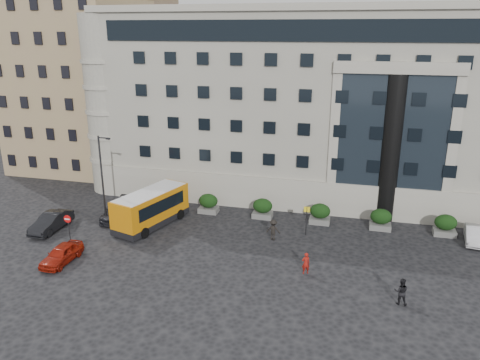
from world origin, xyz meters
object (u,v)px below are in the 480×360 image
(parked_car_b, at_px, (51,222))
(pedestrian_a, at_px, (306,263))
(minibus, at_px, (151,207))
(white_taxi, at_px, (474,235))
(hedge_b, at_px, (263,208))
(parked_car_c, at_px, (119,211))
(pedestrian_b, at_px, (401,291))
(hedge_d, at_px, (381,219))
(street_lamp, at_px, (103,177))
(red_truck, at_px, (155,166))
(hedge_a, at_px, (208,203))
(bus_stop_sign, at_px, (307,216))
(parked_car_d, at_px, (155,174))
(no_entry_sign, at_px, (68,223))
(hedge_c, at_px, (320,213))
(pedestrian_c, at_px, (273,230))
(parked_car_a, at_px, (62,254))
(hedge_e, at_px, (445,225))

(parked_car_b, distance_m, pedestrian_a, 22.18)
(minibus, distance_m, white_taxi, 27.04)
(hedge_b, relative_size, parked_car_c, 0.37)
(pedestrian_b, bearing_deg, hedge_d, -83.97)
(street_lamp, distance_m, red_truck, 14.06)
(hedge_a, bearing_deg, parked_car_b, -148.71)
(hedge_d, distance_m, bus_stop_sign, 6.76)
(hedge_a, height_order, white_taxi, hedge_a)
(hedge_a, distance_m, minibus, 5.71)
(street_lamp, xyz_separation_m, bus_stop_sign, (17.44, 2.00, -2.64))
(hedge_d, distance_m, pedestrian_a, 10.78)
(bus_stop_sign, xyz_separation_m, parked_car_b, (-21.35, -4.40, -0.98))
(parked_car_d, xyz_separation_m, white_taxi, (32.03, -9.00, -0.04))
(parked_car_b, bearing_deg, street_lamp, 31.64)
(hedge_a, xyz_separation_m, red_truck, (-9.37, 8.87, 0.46))
(hedge_a, bearing_deg, parked_car_d, 138.07)
(hedge_a, relative_size, street_lamp, 0.23)
(red_truck, height_order, pedestrian_b, red_truck)
(hedge_b, relative_size, no_entry_sign, 0.79)
(minibus, bearing_deg, no_entry_sign, -120.04)
(street_lamp, bearing_deg, hedge_a, 31.16)
(minibus, xyz_separation_m, pedestrian_b, (20.39, -7.66, -0.82))
(bus_stop_sign, distance_m, minibus, 13.48)
(hedge_b, xyz_separation_m, red_truck, (-14.57, 8.87, 0.46))
(hedge_d, bearing_deg, hedge_c, 180.00)
(pedestrian_c, bearing_deg, pedestrian_a, 125.05)
(bus_stop_sign, bearing_deg, hedge_b, 146.93)
(pedestrian_a, height_order, pedestrian_b, pedestrian_b)
(red_truck, xyz_separation_m, parked_car_b, (-2.48, -16.07, -0.63))
(hedge_d, xyz_separation_m, pedestrian_c, (-8.60, -4.42, -0.04))
(parked_car_a, relative_size, pedestrian_a, 2.43)
(minibus, relative_size, pedestrian_a, 4.89)
(parked_car_a, xyz_separation_m, parked_car_d, (-1.63, 20.31, 0.01))
(hedge_d, xyz_separation_m, no_entry_sign, (-24.60, -8.84, 0.72))
(hedge_c, relative_size, red_truck, 0.35)
(parked_car_d, bearing_deg, pedestrian_b, -43.71)
(hedge_e, height_order, white_taxi, hedge_e)
(white_taxi, xyz_separation_m, pedestrian_a, (-12.67, -8.54, 0.17))
(hedge_a, relative_size, parked_car_b, 0.40)
(street_lamp, relative_size, bus_stop_sign, 3.17)
(hedge_d, xyz_separation_m, bus_stop_sign, (-6.10, -2.80, 0.80))
(bus_stop_sign, xyz_separation_m, parked_car_d, (-18.63, 11.00, -1.06))
(hedge_c, bearing_deg, pedestrian_c, -127.56)
(hedge_e, height_order, parked_car_b, hedge_e)
(bus_stop_sign, bearing_deg, parked_car_a, -151.29)
(hedge_c, distance_m, bus_stop_sign, 3.05)
(hedge_e, relative_size, street_lamp, 0.23)
(red_truck, relative_size, pedestrian_a, 3.22)
(parked_car_b, bearing_deg, hedge_b, 22.98)
(hedge_a, relative_size, no_entry_sign, 0.79)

